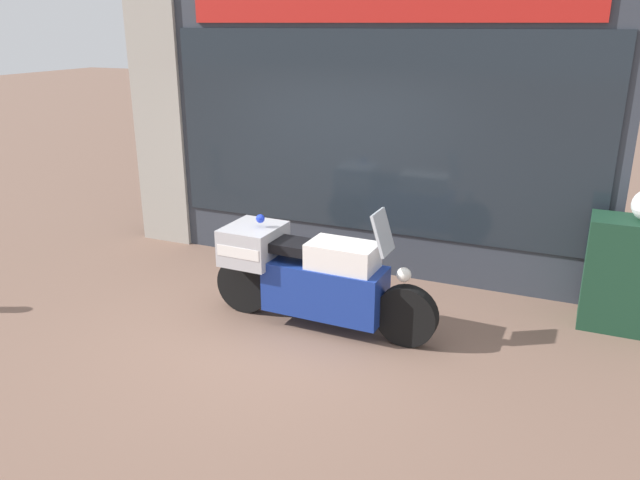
# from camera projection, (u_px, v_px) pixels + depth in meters

# --- Properties ---
(ground_plane) EXTENTS (60.00, 60.00, 0.00)m
(ground_plane) POSITION_uv_depth(u_px,v_px,m) (280.00, 327.00, 6.37)
(ground_plane) COLOR #7A5B4C
(shop_building) EXTENTS (6.17, 0.55, 3.34)m
(shop_building) POSITION_uv_depth(u_px,v_px,m) (324.00, 132.00, 7.69)
(shop_building) COLOR #333842
(shop_building) RESTS_ON ground
(window_display) EXTENTS (4.96, 0.30, 1.88)m
(window_display) POSITION_uv_depth(u_px,v_px,m) (374.00, 232.00, 7.87)
(window_display) COLOR slate
(window_display) RESTS_ON ground
(paramedic_motorcycle) EXTENTS (2.41, 0.64, 1.30)m
(paramedic_motorcycle) POSITION_uv_depth(u_px,v_px,m) (308.00, 274.00, 6.27)
(paramedic_motorcycle) COLOR black
(paramedic_motorcycle) RESTS_ON ground
(utility_cabinet) EXTENTS (0.88, 0.49, 1.15)m
(utility_cabinet) POSITION_uv_depth(u_px,v_px,m) (631.00, 275.00, 6.19)
(utility_cabinet) COLOR #193D28
(utility_cabinet) RESTS_ON ground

